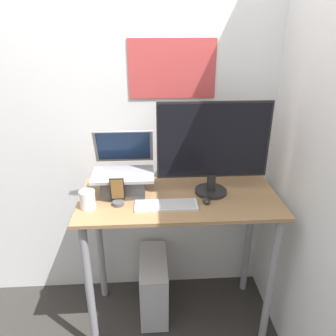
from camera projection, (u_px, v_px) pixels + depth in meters
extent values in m
cube|color=silver|center=(175.00, 117.00, 2.07)|extent=(6.00, 0.05, 2.60)
cube|color=#BF3F3F|center=(172.00, 69.00, 1.92)|extent=(0.52, 0.01, 0.34)
cube|color=silver|center=(326.00, 150.00, 1.52)|extent=(0.05, 6.00, 2.60)
cube|color=#936D47|center=(179.00, 198.00, 1.89)|extent=(1.15, 0.55, 0.02)
cylinder|color=gray|center=(90.00, 292.00, 1.84)|extent=(0.05, 0.05, 0.91)
cylinder|color=gray|center=(270.00, 284.00, 1.90)|extent=(0.05, 0.05, 0.91)
cylinder|color=gray|center=(100.00, 244.00, 2.25)|extent=(0.05, 0.05, 0.91)
cylinder|color=gray|center=(248.00, 238.00, 2.31)|extent=(0.05, 0.05, 0.91)
cube|color=#4C4C51|center=(124.00, 185.00, 1.89)|extent=(0.24, 0.16, 0.12)
cube|color=gray|center=(123.00, 175.00, 1.86)|extent=(0.35, 0.23, 0.02)
cube|color=gray|center=(124.00, 146.00, 1.96)|extent=(0.35, 0.09, 0.22)
cube|color=navy|center=(124.00, 146.00, 1.95)|extent=(0.31, 0.08, 0.19)
cylinder|color=black|center=(211.00, 191.00, 1.92)|extent=(0.19, 0.19, 0.02)
cylinder|color=black|center=(211.00, 182.00, 1.90)|extent=(0.05, 0.05, 0.10)
cube|color=black|center=(214.00, 140.00, 1.80)|extent=(0.63, 0.01, 0.44)
cube|color=black|center=(214.00, 141.00, 1.79)|extent=(0.60, 0.01, 0.41)
cube|color=silver|center=(166.00, 205.00, 1.78)|extent=(0.34, 0.12, 0.01)
cube|color=#A8A8AD|center=(166.00, 204.00, 1.77)|extent=(0.31, 0.10, 0.00)
ellipsoid|color=#262626|center=(206.00, 200.00, 1.81)|extent=(0.04, 0.07, 0.03)
cylinder|color=#4C4C51|center=(118.00, 203.00, 1.79)|extent=(0.06, 0.06, 0.02)
cube|color=black|center=(117.00, 189.00, 1.77)|extent=(0.08, 0.04, 0.14)
cube|color=olive|center=(117.00, 189.00, 1.77)|extent=(0.07, 0.03, 0.13)
cube|color=silver|center=(154.00, 285.00, 2.23)|extent=(0.18, 0.41, 0.42)
cube|color=#ADADB2|center=(154.00, 309.00, 2.04)|extent=(0.17, 0.01, 0.40)
cylinder|color=white|center=(88.00, 200.00, 1.75)|extent=(0.08, 0.08, 0.10)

